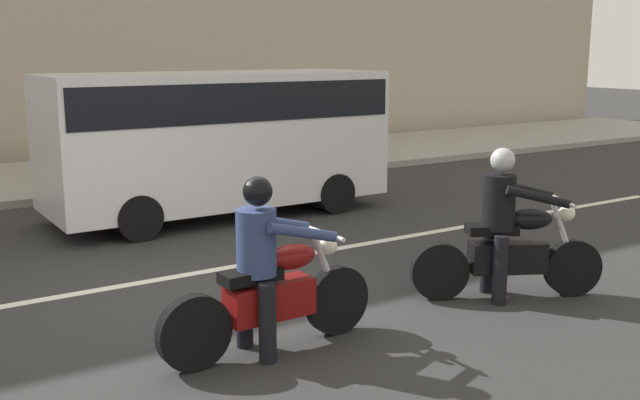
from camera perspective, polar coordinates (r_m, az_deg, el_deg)
ground_plane at (r=7.87m, az=-9.80°, el=-7.70°), size 80.00×80.00×0.00m
sidewalk_slab at (r=15.35m, az=-21.67°, el=1.34°), size 40.00×4.40×0.14m
lane_marking_stripe at (r=8.65m, az=-12.55°, el=-6.02°), size 18.00×0.14×0.01m
motorcycle_with_rider_denim_blue at (r=6.38m, az=-4.03°, el=-6.19°), size 2.06×0.70×1.54m
motorcycle_with_rider_black_leather at (r=7.95m, az=14.14°, el=-2.78°), size 1.86×1.09×1.59m
parked_van_white at (r=11.61m, az=-7.88°, el=5.11°), size 5.18×1.96×2.22m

